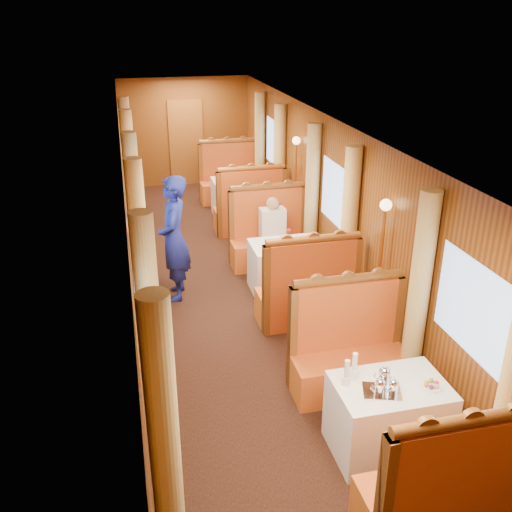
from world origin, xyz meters
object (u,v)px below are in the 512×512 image
object	(u,v)px
table_near	(388,417)
passenger	(273,226)
banquette_mid_aft	(269,240)
steward	(174,239)
rose_vase_far	(237,172)
teapot_left	(380,389)
banquette_far_fwd	(250,211)
table_mid	(286,267)
banquette_mid_fwd	(307,295)
banquette_near_fwd	(444,495)
teapot_back	(384,378)
fruit_plate	(431,385)
teapot_right	(393,389)
tea_tray	(382,392)
banquette_near_aft	(348,355)
rose_vase_mid	(288,234)
table_far	(239,197)
banquette_far_aft	(230,182)

from	to	relation	value
table_near	passenger	distance (m)	4.31
banquette_mid_aft	steward	world-z (taller)	steward
rose_vase_far	teapot_left	bearing A→B (deg)	-91.18
banquette_far_fwd	steward	world-z (taller)	steward
table_mid	passenger	world-z (taller)	passenger
rose_vase_far	banquette_mid_fwd	bearing A→B (deg)	-89.65
banquette_far_fwd	banquette_near_fwd	bearing A→B (deg)	-90.00
teapot_back	passenger	size ratio (longest dim) A/B	0.23
banquette_far_fwd	fruit_plate	size ratio (longest dim) A/B	6.54
table_mid	steward	distance (m)	1.73
table_near	teapot_right	world-z (taller)	teapot_right
banquette_far_fwd	tea_tray	world-z (taller)	banquette_far_fwd
banquette_near_aft	table_mid	xyz separation A→B (m)	(0.00, 2.49, -0.05)
rose_vase_far	banquette_mid_aft	bearing A→B (deg)	-89.36
teapot_right	rose_vase_mid	bearing A→B (deg)	64.54
table_far	teapot_back	xyz separation A→B (m)	(-0.07, -6.98, 0.45)
rose_vase_mid	passenger	xyz separation A→B (m)	(-0.01, 0.83, -0.19)
banquette_near_aft	table_far	size ratio (longest dim) A/B	1.28
banquette_far_aft	teapot_back	distance (m)	8.00
rose_vase_far	teapot_right	bearing A→B (deg)	-90.22
table_far	banquette_mid_fwd	bearing A→B (deg)	-90.00
banquette_near_aft	rose_vase_mid	distance (m)	2.51
steward	table_far	bearing A→B (deg)	162.52
rose_vase_mid	teapot_left	bearing A→B (deg)	-92.96
steward	passenger	xyz separation A→B (m)	(1.63, 0.62, -0.18)
banquette_far_aft	steward	world-z (taller)	steward
banquette_near_fwd	steward	bearing A→B (deg)	109.16
banquette_far_aft	teapot_back	xyz separation A→B (m)	(-0.07, -7.99, 0.40)
table_near	tea_tray	size ratio (longest dim) A/B	3.09
banquette_mid_aft	table_far	size ratio (longest dim) A/B	1.28
banquette_mid_fwd	teapot_back	bearing A→B (deg)	-91.67
table_near	rose_vase_far	bearing A→B (deg)	90.22
passenger	teapot_back	bearing A→B (deg)	-90.96
banquette_near_fwd	teapot_left	xyz separation A→B (m)	(-0.17, 0.91, 0.39)
banquette_near_aft	passenger	distance (m)	3.30
banquette_far_fwd	fruit_plate	distance (m)	6.12
table_near	passenger	xyz separation A→B (m)	(-0.00, 4.30, 0.37)
table_far	banquette_far_aft	size ratio (longest dim) A/B	0.78
table_near	banquette_near_aft	xyz separation A→B (m)	(0.00, 1.01, 0.05)
banquette_mid_fwd	banquette_far_fwd	size ratio (longest dim) A/B	1.00
table_far	fruit_plate	distance (m)	7.13
banquette_near_aft	fruit_plate	bearing A→B (deg)	-73.24
table_mid	banquette_mid_aft	world-z (taller)	banquette_mid_aft
teapot_left	steward	size ratio (longest dim) A/B	0.09
teapot_left	passenger	world-z (taller)	passenger
banquette_near_fwd	fruit_plate	world-z (taller)	banquette_near_fwd
tea_tray	passenger	xyz separation A→B (m)	(0.14, 4.38, -0.02)
banquette_near_fwd	passenger	world-z (taller)	banquette_near_fwd
teapot_back	rose_vase_mid	distance (m)	3.45
banquette_near_fwd	banquette_far_fwd	size ratio (longest dim) A/B	1.00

